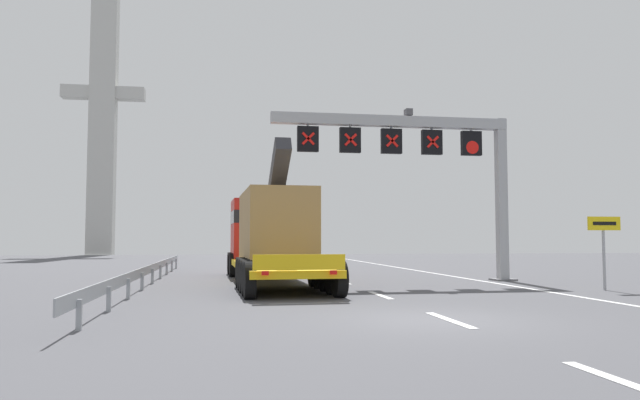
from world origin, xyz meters
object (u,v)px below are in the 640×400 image
Objects in this scene: overhead_lane_gantry at (422,149)px; bridge_pylon_distant at (103,121)px; heavy_haul_truck_yellow at (268,233)px; exit_sign_yellow at (604,236)px.

bridge_pylon_distant is at bearing 115.27° from overhead_lane_gantry.
overhead_lane_gantry is 0.73× the size of heavy_haul_truck_yellow.
overhead_lane_gantry is 7.88m from exit_sign_yellow.
exit_sign_yellow is 59.04m from bridge_pylon_distant.
heavy_haul_truck_yellow is at bearing 169.71° from overhead_lane_gantry.
heavy_haul_truck_yellow is 0.48× the size of bridge_pylon_distant.
bridge_pylon_distant is (-15.34, 44.83, 13.09)m from heavy_haul_truck_yellow.
bridge_pylon_distant reaches higher than heavy_haul_truck_yellow.
exit_sign_yellow is (11.09, -6.28, -0.12)m from heavy_haul_truck_yellow.
overhead_lane_gantry is 4.09× the size of exit_sign_yellow.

